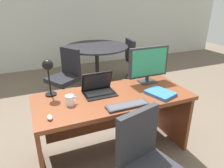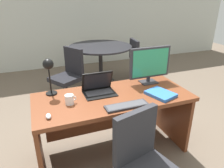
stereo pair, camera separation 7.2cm
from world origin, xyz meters
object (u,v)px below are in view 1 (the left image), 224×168
Objects in this scene: desk at (112,110)px; meeting_chair_near at (136,63)px; book at (160,93)px; meeting_chair_far at (65,80)px; coffee_mug at (70,100)px; keyboard at (128,105)px; mouse at (50,117)px; meeting_table at (97,55)px; laptop at (98,87)px; monitor at (149,63)px; desk_lamp at (48,70)px.

desk is 1.88× the size of meeting_chair_near.
meeting_chair_far is (-0.69, 1.84, -0.42)m from book.
desk is 14.75× the size of coffee_mug.
mouse reaches higher than keyboard.
mouse is 0.09× the size of meeting_chair_near.
meeting_table is 1.44× the size of meeting_chair_near.
laptop is 0.27× the size of meeting_table.
monitor is 0.68m from laptop.
mouse is 0.30m from coffee_mug.
mouse is 0.09× the size of meeting_chair_far.
laptop is 0.67m from mouse.
meeting_chair_far is (0.47, 1.88, -0.42)m from mouse.
monitor is 0.40× the size of meeting_table.
laptop is (-0.12, 0.09, 0.28)m from desk.
meeting_chair_near is at bearing 64.33° from monitor.
mouse is at bearing -117.69° from meeting_table.
monitor reaches higher than laptop.
desk is 3.90× the size of keyboard.
coffee_mug is at bearing 41.16° from mouse.
meeting_chair_near is at bearing 46.78° from mouse.
book is (0.48, -0.22, 0.22)m from desk.
keyboard is 1.06× the size of desk_lamp.
monitor is at bearing -90.11° from meeting_table.
laptop is at bearing 31.74° from mouse.
desk is 2.15m from meeting_table.
keyboard is 1.26× the size of book.
monitor reaches higher than desk_lamp.
meeting_chair_far is at bearing 97.39° from keyboard.
desk is 0.32m from laptop.
meeting_chair_near is (2.11, 2.25, -0.41)m from mouse.
book is (0.44, 0.10, 0.01)m from keyboard.
meeting_chair_far is at bearing 110.65° from book.
meeting_chair_near is (1.43, 1.99, -0.19)m from desk.
monitor reaches higher than coffee_mug.
laptop is at bearing -129.18° from meeting_chair_near.
monitor is at bearing 80.65° from book.
mouse is 0.20× the size of desk_lamp.
desk_lamp is 2.79m from meeting_chair_near.
meeting_chair_near is (0.89, 1.85, -0.64)m from monitor.
keyboard is at bearing -26.76° from coffee_mug.
meeting_chair_far reaches higher than meeting_chair_near.
desk is 1.86× the size of meeting_chair_far.
coffee_mug is at bearing -61.78° from desk_lamp.
monitor reaches higher than keyboard.
desk_lamp reaches higher than desk.
meeting_chair_near is at bearing 12.63° from meeting_chair_far.
coffee_mug is at bearing 153.24° from keyboard.
keyboard is at bearing -167.54° from book.
meeting_chair_far reaches higher than book.
book is 2.31m from meeting_table.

